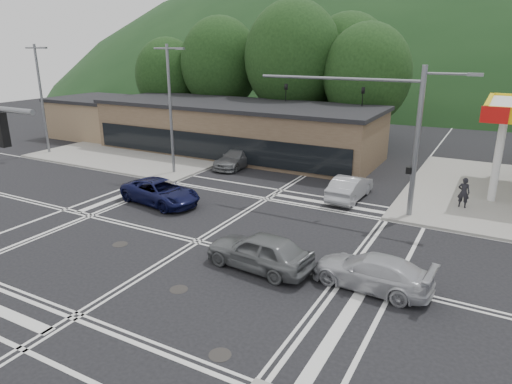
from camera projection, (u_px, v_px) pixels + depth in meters
The scene contains 20 objects.
ground at pixel (197, 242), 21.72m from camera, with size 120.00×120.00×0.00m, color black.
sidewalk_nw at pixel (159, 148), 41.06m from camera, with size 16.00×16.00×0.15m, color gray.
commercial_row at pixel (236, 130), 38.94m from camera, with size 24.00×8.00×4.00m, color brown.
commercial_nw at pixel (101, 118), 46.30m from camera, with size 8.00×7.00×3.60m, color #846B4F.
hill_north at pixel (445, 89), 96.88m from camera, with size 252.00×126.00×140.00m, color #1A3819.
tree_n_a at pixel (220, 63), 45.94m from camera, with size 8.00×8.00×11.75m.
tree_n_b at pixel (293, 58), 42.09m from camera, with size 9.00×9.00×12.98m.
tree_n_c at pixel (367, 74), 39.31m from camera, with size 7.60×7.60×10.87m.
tree_n_d at pixel (168, 75), 48.24m from camera, with size 6.80×6.80×9.76m.
tree_n_e at pixel (348, 64), 43.81m from camera, with size 8.40×8.40×11.98m.
streetlight_nw at pixel (171, 104), 31.53m from camera, with size 2.50×0.25×9.00m.
streetlight_w at pixel (42, 94), 37.68m from camera, with size 2.50×0.25×9.00m.
signal_mast_ne at pixel (394, 122), 23.84m from camera, with size 11.65×0.30×8.00m.
car_blue_west at pixel (160, 192), 26.74m from camera, with size 2.36×5.11×1.42m, color #0B0E33.
car_grey_center at pixel (260, 251), 18.91m from camera, with size 1.86×4.63×1.58m, color slate.
car_silver_east at pixel (372, 272), 17.43m from camera, with size 1.87×4.60×1.33m, color #B0B2B8.
car_queue_a at pixel (350, 187), 27.52m from camera, with size 1.55×4.45×1.46m, color #A2A3A9.
car_queue_b at pixel (353, 161), 33.34m from camera, with size 1.99×4.94×1.68m, color silver.
car_northbound at pixel (237, 158), 34.80m from camera, with size 1.93×4.75×1.38m, color slate.
pedestrian at pixel (464, 192), 25.64m from camera, with size 0.63×0.42×1.74m, color black.
Camera 1 is at (12.01, -16.15, 8.94)m, focal length 32.00 mm.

